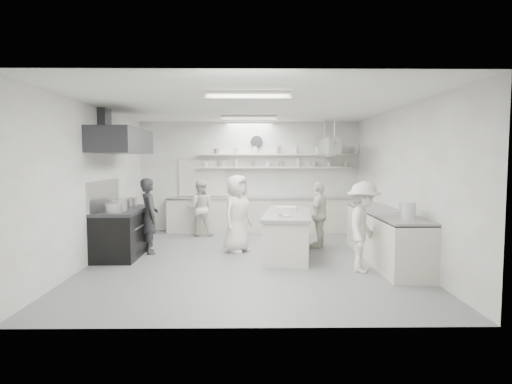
{
  "coord_description": "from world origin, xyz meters",
  "views": [
    {
      "loc": [
        0.04,
        -8.44,
        1.99
      ],
      "look_at": [
        0.15,
        0.6,
        1.29
      ],
      "focal_mm": 30.26,
      "sensor_mm": 36.0,
      "label": 1
    }
  ],
  "objects_px": {
    "prep_island": "(288,235)",
    "cook_back": "(200,208)",
    "right_counter": "(385,237)",
    "stove": "(123,233)",
    "cook_stove": "(149,216)",
    "back_counter": "(260,215)"
  },
  "relations": [
    {
      "from": "cook_stove",
      "to": "back_counter",
      "type": "bearing_deg",
      "value": -64.24
    },
    {
      "from": "prep_island",
      "to": "cook_stove",
      "type": "distance_m",
      "value": 2.92
    },
    {
      "from": "back_counter",
      "to": "right_counter",
      "type": "height_order",
      "value": "right_counter"
    },
    {
      "from": "back_counter",
      "to": "prep_island",
      "type": "relative_size",
      "value": 2.21
    },
    {
      "from": "cook_back",
      "to": "prep_island",
      "type": "bearing_deg",
      "value": 132.39
    },
    {
      "from": "stove",
      "to": "back_counter",
      "type": "xyz_separation_m",
      "value": [
        2.9,
        2.8,
        0.01
      ]
    },
    {
      "from": "prep_island",
      "to": "cook_back",
      "type": "distance_m",
      "value": 3.07
    },
    {
      "from": "back_counter",
      "to": "right_counter",
      "type": "bearing_deg",
      "value": -55.35
    },
    {
      "from": "stove",
      "to": "right_counter",
      "type": "relative_size",
      "value": 0.55
    },
    {
      "from": "stove",
      "to": "cook_back",
      "type": "relative_size",
      "value": 1.24
    },
    {
      "from": "cook_back",
      "to": "cook_stove",
      "type": "bearing_deg",
      "value": 67.9
    },
    {
      "from": "stove",
      "to": "prep_island",
      "type": "xyz_separation_m",
      "value": [
        3.4,
        -0.02,
        -0.03
      ]
    },
    {
      "from": "stove",
      "to": "right_counter",
      "type": "xyz_separation_m",
      "value": [
        5.25,
        -0.6,
        0.02
      ]
    },
    {
      "from": "back_counter",
      "to": "prep_island",
      "type": "height_order",
      "value": "back_counter"
    },
    {
      "from": "cook_back",
      "to": "stove",
      "type": "bearing_deg",
      "value": 58.91
    },
    {
      "from": "right_counter",
      "to": "prep_island",
      "type": "xyz_separation_m",
      "value": [
        -1.85,
        0.58,
        -0.05
      ]
    },
    {
      "from": "right_counter",
      "to": "cook_back",
      "type": "height_order",
      "value": "cook_back"
    },
    {
      "from": "stove",
      "to": "prep_island",
      "type": "distance_m",
      "value": 3.4
    },
    {
      "from": "stove",
      "to": "prep_island",
      "type": "height_order",
      "value": "stove"
    },
    {
      "from": "prep_island",
      "to": "cook_stove",
      "type": "height_order",
      "value": "cook_stove"
    },
    {
      "from": "stove",
      "to": "cook_back",
      "type": "xyz_separation_m",
      "value": [
        1.33,
        2.23,
        0.28
      ]
    },
    {
      "from": "stove",
      "to": "back_counter",
      "type": "distance_m",
      "value": 4.03
    }
  ]
}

